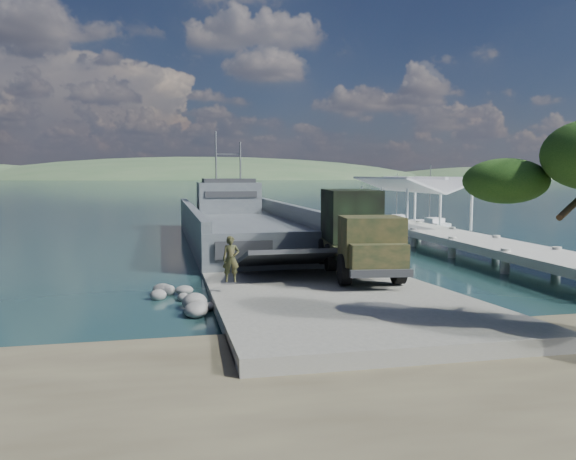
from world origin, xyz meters
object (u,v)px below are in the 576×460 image
object	(u,v)px
sailboat_far	(397,220)
sailboat_near	(430,225)
soldier	(231,268)
pier	(417,222)
landing_craft	(244,231)
military_truck	(357,232)

from	to	relation	value
sailboat_far	sailboat_near	bearing A→B (deg)	-74.11
soldier	sailboat_far	distance (m)	41.64
pier	sailboat_far	size ratio (longest dim) A/B	7.71
pier	sailboat_near	distance (m)	11.70
landing_craft	military_truck	xyz separation A→B (m)	(3.44, -17.93, 1.72)
pier	soldier	world-z (taller)	pier
landing_craft	soldier	size ratio (longest dim) A/B	17.82
sailboat_near	sailboat_far	size ratio (longest dim) A/B	1.15
military_truck	soldier	xyz separation A→B (m)	(-6.71, -3.25, -1.08)
pier	sailboat_near	bearing A→B (deg)	59.05
military_truck	sailboat_far	size ratio (longest dim) A/B	1.61
military_truck	landing_craft	bearing A→B (deg)	107.25
soldier	sailboat_near	distance (m)	36.79
pier	sailboat_near	size ratio (longest dim) A/B	6.70
military_truck	sailboat_near	size ratio (longest dim) A/B	1.40
sailboat_far	pier	bearing A→B (deg)	-98.64
sailboat_near	sailboat_far	distance (m)	6.60
military_truck	sailboat_near	distance (m)	30.27
pier	military_truck	size ratio (longest dim) A/B	4.79
military_truck	sailboat_near	xyz separation A→B (m)	(16.40, 25.35, -2.21)
pier	sailboat_near	world-z (taller)	sailboat_near
sailboat_near	sailboat_far	xyz separation A→B (m)	(-0.83, 6.55, -0.05)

